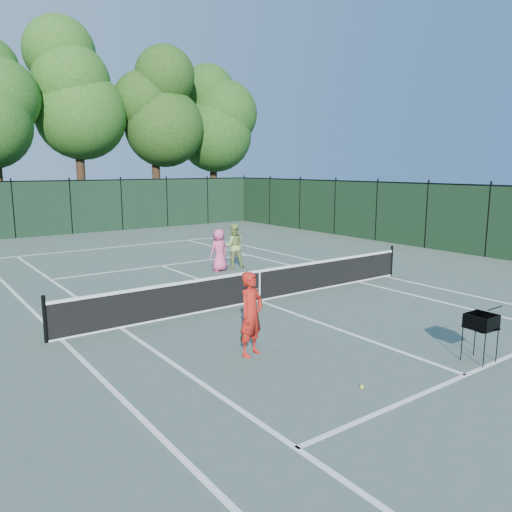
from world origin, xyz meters
TOP-DOWN VIEW (x-y plane):
  - ground at (0.00, 0.00)m, footprint 90.00×90.00m
  - sideline_doubles_left at (-5.49, 0.00)m, footprint 0.10×23.77m
  - sideline_doubles_right at (5.49, 0.00)m, footprint 0.10×23.77m
  - sideline_singles_left at (-4.12, 0.00)m, footprint 0.10×23.77m
  - sideline_singles_right at (4.12, 0.00)m, footprint 0.10×23.77m
  - baseline_far at (0.00, 11.88)m, footprint 10.97×0.10m
  - service_line_near at (0.00, -6.40)m, footprint 8.23×0.10m
  - service_line_far at (0.00, 6.40)m, footprint 8.23×0.10m
  - center_service_line at (0.00, 0.00)m, footprint 0.10×12.80m
  - tennis_net at (0.00, 0.00)m, footprint 11.69×0.09m
  - fence_far at (0.00, 18.00)m, footprint 24.00×0.05m
  - fence_right at (12.00, 0.00)m, footprint 0.05×36.00m
  - tree_3 at (2.00, 22.30)m, footprint 7.00×7.00m
  - tree_4 at (7.00, 21.60)m, footprint 6.20×6.20m
  - tree_5 at (12.00, 22.10)m, footprint 5.80×5.80m
  - coach at (-2.60, -3.23)m, footprint 0.84×0.81m
  - player_pink at (1.32, 4.26)m, footprint 0.82×0.59m
  - player_green at (2.06, 4.41)m, footprint 1.01×0.91m
  - ball_hopper at (0.82, -6.16)m, footprint 0.59×0.59m
  - loose_ball_midcourt at (-1.98, -5.65)m, footprint 0.07×0.07m

SIDE VIEW (x-z plane):
  - ground at x=0.00m, z-range 0.00..0.00m
  - sideline_doubles_left at x=-5.49m, z-range 0.00..0.01m
  - sideline_doubles_right at x=5.49m, z-range 0.00..0.01m
  - sideline_singles_left at x=-4.12m, z-range 0.00..0.01m
  - sideline_singles_right at x=4.12m, z-range 0.00..0.01m
  - baseline_far at x=0.00m, z-range 0.00..0.01m
  - service_line_near at x=0.00m, z-range 0.00..0.01m
  - service_line_far at x=0.00m, z-range 0.00..0.01m
  - center_service_line at x=0.00m, z-range 0.00..0.01m
  - loose_ball_midcourt at x=-1.98m, z-range 0.00..0.07m
  - tennis_net at x=0.00m, z-range -0.05..1.01m
  - player_pink at x=1.32m, z-range 0.00..1.56m
  - ball_hopper at x=0.82m, z-range 0.33..1.29m
  - player_green at x=2.06m, z-range 0.00..1.69m
  - coach at x=-2.60m, z-range 0.00..1.73m
  - fence_far at x=0.00m, z-range 0.00..3.00m
  - fence_right at x=12.00m, z-range 0.00..3.00m
  - tree_5 at x=12.00m, z-range 1.59..13.82m
  - tree_4 at x=7.00m, z-range 1.66..14.63m
  - tree_3 at x=2.00m, z-range 1.78..16.23m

